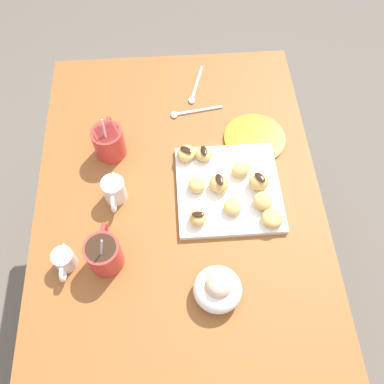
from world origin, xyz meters
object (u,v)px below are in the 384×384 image
Objects in this scene: chocolate_sauce_pitcher at (62,260)px; beignet_7 at (196,218)px; coffee_mug_red_left at (102,253)px; beignet_4 at (217,184)px; cream_pitcher_white at (112,190)px; dining_table at (179,219)px; beignet_9 at (257,182)px; pastry_plate_square at (227,189)px; coffee_mug_red_right at (107,141)px; beignet_5 at (195,185)px; beignet_1 at (239,169)px; beignet_3 at (184,153)px; beignet_0 at (271,218)px; saucer_orange_left at (253,138)px; beignet_8 at (202,154)px; beignet_6 at (231,207)px; ice_cream_bowl at (216,289)px; beignet_2 at (261,201)px.

beignet_7 is at bearing -74.87° from chocolate_sauce_pitcher.
coffee_mug_red_left is 0.25m from beignet_7.
chocolate_sauce_pitcher is 0.43m from beignet_4.
beignet_4 is at bearing -89.30° from cream_pitcher_white.
dining_table is at bearing -48.65° from coffee_mug_red_left.
chocolate_sauce_pitcher is 1.70× the size of beignet_9.
beignet_4 is (0.00, 0.03, 0.03)m from pastry_plate_square.
pastry_plate_square is 2.65× the size of cream_pitcher_white.
cream_pitcher_white is (-0.15, -0.02, -0.01)m from coffee_mug_red_right.
beignet_5 is at bearing 88.09° from beignet_4.
pastry_plate_square is 0.06m from beignet_1.
beignet_3 is 1.04× the size of beignet_4.
beignet_0 is at bearing -110.81° from dining_table.
beignet_8 reaches higher than saucer_orange_left.
beignet_6 is at bearing -160.46° from beignet_8.
chocolate_sauce_pitcher is 1.89× the size of beignet_8.
beignet_1 and beignet_3 have the same top height.
beignet_4 is (-0.15, -0.29, -0.01)m from coffee_mug_red_right.
coffee_mug_red_left is 0.35m from beignet_4.
cream_pitcher_white is 0.43m from saucer_orange_left.
beignet_3 reaches higher than dining_table.
chocolate_sauce_pitcher is (-0.18, 0.42, 0.02)m from pastry_plate_square.
ice_cream_bowl is 1.24× the size of chocolate_sauce_pitcher.
beignet_9 is (0.09, -0.17, 0.00)m from beignet_7.
beignet_3 is (0.06, 0.15, -0.00)m from beignet_1.
beignet_4 reaches higher than beignet_6.
dining_table is 9.61× the size of ice_cream_bowl.
beignet_4 is 1.12× the size of beignet_6.
ice_cream_bowl is at bearing 153.87° from beignet_9.
coffee_mug_red_right is 0.43m from beignet_9.
beignet_3 is at bearing 66.69° from beignet_1.
cream_pitcher_white is 0.31m from beignet_6.
ice_cream_bowl is 2.38× the size of beignet_5.
beignet_1 is 1.01× the size of beignet_9.
beignet_5 is 0.98× the size of beignet_8.
beignet_0 is 0.10m from beignet_6.
beignet_1 is 0.16m from beignet_3.
beignet_2 is 1.07× the size of beignet_8.
coffee_mug_red_left is at bearing 109.21° from beignet_6.
saucer_orange_left is (0.44, -0.15, -0.03)m from ice_cream_bowl.
saucer_orange_left is 0.22m from beignet_2.
beignet_8 is 0.17m from beignet_9.
saucer_orange_left is 0.21m from beignet_3.
ice_cream_bowl is 0.28m from beignet_4.
beignet_2 is at bearing -130.77° from beignet_3.
dining_table is 7.84× the size of coffee_mug_red_left.
coffee_mug_red_right reaches higher than chocolate_sauce_pitcher.
coffee_mug_red_left is 2.65× the size of beignet_4.
beignet_9 reaches higher than beignet_0.
beignet_6 is at bearing -70.79° from coffee_mug_red_left.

